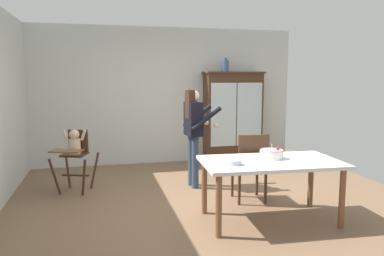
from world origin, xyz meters
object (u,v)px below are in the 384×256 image
Objects in this scene: adult_person at (194,126)px; serving_bowl at (234,162)px; dining_chair_far_side at (251,163)px; high_chair_with_toddler at (75,149)px; china_cabinet at (233,117)px; dining_table at (270,168)px; birthday_cake at (272,154)px; ceramic_vase at (225,66)px.

adult_person is 8.50× the size of serving_bowl.
dining_chair_far_side reaches higher than serving_bowl.
high_chair_with_toddler is 5.28× the size of serving_bowl.
dining_chair_far_side is (-0.65, -2.50, -0.37)m from china_cabinet.
adult_person is 1.71m from dining_table.
dining_table is at bearing 91.98° from dining_chair_far_side.
serving_bowl is 0.96m from dining_chair_far_side.
high_chair_with_toddler reaches higher than birthday_cake.
serving_bowl is at bearing 60.33° from dining_chair_far_side.
ceramic_vase is at bearing -39.40° from adult_person.
china_cabinet is at bearing -43.55° from adult_person.
dining_table is (-0.69, -3.17, -0.27)m from china_cabinet.
dining_table is at bearing -17.37° from high_chair_with_toddler.
adult_person is at bearing 111.92° from birthday_cake.
dining_table is 1.76× the size of dining_chair_far_side.
high_chair_with_toddler is at bearing 78.54° from adult_person.
high_chair_with_toddler is at bearing 134.60° from serving_bowl.
high_chair_with_toddler is 0.56× the size of dining_table.
serving_bowl is (1.84, -1.86, 0.11)m from high_chair_with_toddler.
birthday_cake reaches higher than dining_table.
high_chair_with_toddler is 0.99× the size of dining_chair_far_side.
china_cabinet is 2.00m from adult_person.
serving_bowl is (-0.56, -0.20, -0.03)m from birthday_cake.
dining_table is at bearing -167.07° from adult_person.
china_cabinet is at bearing 78.38° from birthday_cake.
high_chair_with_toddler is 2.62m from dining_chair_far_side.
serving_bowl is at bearing -169.74° from dining_table.
birthday_cake is at bearing -98.50° from ceramic_vase.
china_cabinet reaches higher than serving_bowl.
birthday_cake is at bearing 97.64° from dining_chair_far_side.
dining_chair_far_side reaches higher than birthday_cake.
high_chair_with_toddler reaches higher than serving_bowl.
dining_chair_far_side is at bearing -100.84° from ceramic_vase.
ceramic_vase reaches higher than birthday_cake.
dining_chair_far_side is at bearing 86.44° from dining_table.
ceramic_vase is 1.50× the size of serving_bowl.
high_chair_with_toddler reaches higher than dining_table.
ceramic_vase is 3.31m from birthday_cake.
ceramic_vase is 0.28× the size of dining_chair_far_side.
china_cabinet is 6.55× the size of birthday_cake.
adult_person is (-1.23, -1.58, 0.05)m from china_cabinet.
dining_chair_far_side is at bearing 54.79° from serving_bowl.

